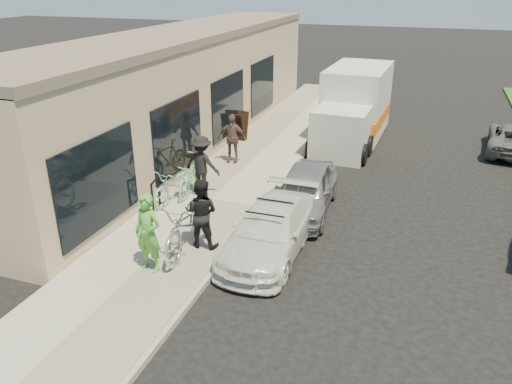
% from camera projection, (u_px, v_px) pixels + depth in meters
% --- Properties ---
extents(ground, '(120.00, 120.00, 0.00)m').
position_uv_depth(ground, '(239.00, 269.00, 11.18)').
color(ground, black).
rests_on(ground, ground).
extents(sidewalk, '(3.00, 34.00, 0.15)m').
position_uv_depth(sidewalk, '(212.00, 201.00, 14.36)').
color(sidewalk, '#A39F92').
rests_on(sidewalk, ground).
extents(curb, '(0.12, 34.00, 0.13)m').
position_uv_depth(curb, '(263.00, 209.00, 13.89)').
color(curb, '#9C958E').
rests_on(curb, ground).
extents(storefront, '(3.60, 20.00, 4.22)m').
position_uv_depth(storefront, '(185.00, 88.00, 18.84)').
color(storefront, tan).
rests_on(storefront, ground).
extents(bike_rack, '(0.17, 0.60, 0.86)m').
position_uv_depth(bike_rack, '(155.00, 191.00, 13.51)').
color(bike_rack, black).
rests_on(bike_rack, sidewalk).
extents(sandwich_board, '(0.71, 0.72, 1.07)m').
position_uv_depth(sandwich_board, '(238.00, 126.00, 19.27)').
color(sandwich_board, '#321C0E').
rests_on(sandwich_board, sidewalk).
extents(sedan_white, '(1.66, 3.99, 1.19)m').
position_uv_depth(sedan_white, '(270.00, 230.00, 11.67)').
color(sedan_white, silver).
rests_on(sedan_white, ground).
extents(sedan_silver, '(1.69, 3.77, 1.26)m').
position_uv_depth(sedan_silver, '(305.00, 190.00, 13.70)').
color(sedan_silver, gray).
rests_on(sedan_silver, ground).
extents(moving_truck, '(2.35, 5.78, 2.80)m').
position_uv_depth(moving_truck, '(354.00, 109.00, 19.50)').
color(moving_truck, beige).
rests_on(moving_truck, ground).
extents(tandem_bike, '(1.07, 2.54, 1.30)m').
position_uv_depth(tandem_bike, '(188.00, 223.00, 11.48)').
color(tandem_bike, silver).
rests_on(tandem_bike, sidewalk).
extents(woman_rider, '(0.70, 0.52, 1.76)m').
position_uv_depth(woman_rider, '(148.00, 233.00, 10.55)').
color(woman_rider, green).
rests_on(woman_rider, sidewalk).
extents(man_standing, '(0.86, 0.69, 1.68)m').
position_uv_depth(man_standing, '(201.00, 213.00, 11.53)').
color(man_standing, black).
rests_on(man_standing, sidewalk).
extents(cruiser_bike_a, '(0.49, 1.65, 0.99)m').
position_uv_depth(cruiser_bike_a, '(192.00, 178.00, 14.47)').
color(cruiser_bike_a, '#80BFAC').
rests_on(cruiser_bike_a, sidewalk).
extents(cruiser_bike_b, '(1.02, 1.99, 1.00)m').
position_uv_depth(cruiser_bike_b, '(176.00, 184.00, 14.02)').
color(cruiser_bike_b, '#80BFAC').
rests_on(cruiser_bike_b, sidewalk).
extents(cruiser_bike_c, '(0.83, 1.95, 1.14)m').
position_uv_depth(cruiser_bike_c, '(200.00, 163.00, 15.39)').
color(cruiser_bike_c, gold).
rests_on(cruiser_bike_c, sidewalk).
extents(bystander_a, '(1.13, 0.70, 1.69)m').
position_uv_depth(bystander_a, '(202.00, 164.00, 14.56)').
color(bystander_a, black).
rests_on(bystander_a, sidewalk).
extents(bystander_b, '(1.02, 0.53, 1.66)m').
position_uv_depth(bystander_b, '(232.00, 138.00, 16.86)').
color(bystander_b, brown).
rests_on(bystander_b, sidewalk).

